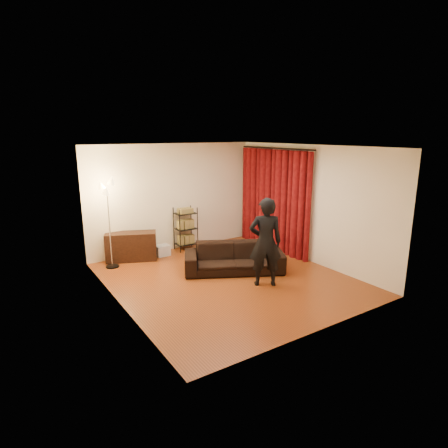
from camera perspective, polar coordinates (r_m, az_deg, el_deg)
floor at (r=7.86m, az=0.58°, el=-8.35°), size 5.00×5.00×0.00m
ceiling at (r=7.28m, az=0.64°, el=11.73°), size 5.00×5.00×0.00m
wall_back at (r=9.60m, az=-7.68°, el=4.01°), size 5.00×0.00×5.00m
wall_front at (r=5.61m, az=14.87°, el=-3.40°), size 5.00×0.00×5.00m
wall_left at (r=6.52m, az=-16.11°, el=-1.09°), size 0.00×5.00×5.00m
wall_right at (r=8.87m, az=12.83°, el=2.99°), size 0.00×5.00×5.00m
curtain_rod at (r=9.48m, az=7.86°, el=11.37°), size 0.04×2.65×0.04m
curtain at (r=9.61m, az=7.52°, el=3.58°), size 0.22×2.65×2.55m
sofa at (r=8.16m, az=1.53°, el=-5.16°), size 2.27×1.72×0.62m
person at (r=7.33m, az=6.33°, el=-2.77°), size 0.77×0.69×1.77m
media_cabinet at (r=9.12m, az=-13.95°, el=-3.33°), size 1.24×0.86×0.68m
storage_boxes at (r=9.35m, az=-9.31°, el=-3.98°), size 0.33×0.26×0.27m
wire_shelf at (r=9.66m, az=-5.86°, el=-0.71°), size 0.56×0.44×1.11m
floor_lamp at (r=8.60m, az=-17.07°, el=-0.14°), size 0.42×0.42×1.96m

